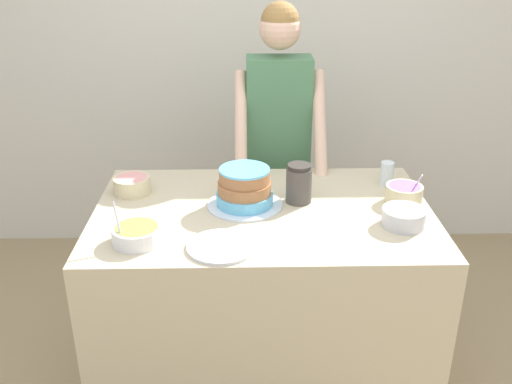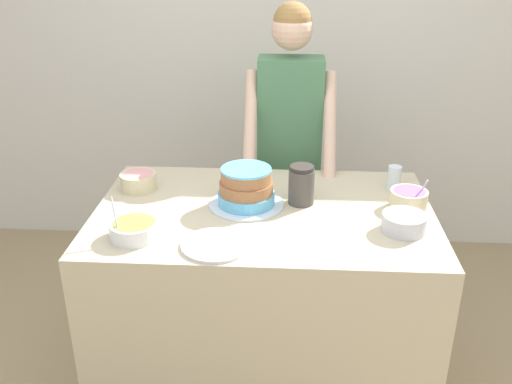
{
  "view_description": "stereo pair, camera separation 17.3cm",
  "coord_description": "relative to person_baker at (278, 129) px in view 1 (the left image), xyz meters",
  "views": [
    {
      "loc": [
        -0.08,
        -1.72,
        2.01
      ],
      "look_at": [
        -0.03,
        0.41,
        1.04
      ],
      "focal_mm": 40.0,
      "sensor_mm": 36.0,
      "label": 1
    },
    {
      "loc": [
        0.1,
        -1.71,
        2.01
      ],
      "look_at": [
        -0.03,
        0.41,
        1.04
      ],
      "focal_mm": 40.0,
      "sensor_mm": 36.0,
      "label": 2
    }
  ],
  "objects": [
    {
      "name": "cake",
      "position": [
        -0.18,
        -0.64,
        -0.06
      ],
      "size": [
        0.33,
        0.33,
        0.17
      ],
      "color": "silver",
      "rests_on": "counter"
    },
    {
      "name": "person_baker",
      "position": [
        0.0,
        0.0,
        0.0
      ],
      "size": [
        0.45,
        0.46,
        1.71
      ],
      "color": "#2D2D38",
      "rests_on": "ground_plane"
    },
    {
      "name": "frosting_bowl_pink",
      "position": [
        -0.69,
        -0.5,
        -0.09
      ],
      "size": [
        0.16,
        0.16,
        0.08
      ],
      "color": "beige",
      "rests_on": "counter"
    },
    {
      "name": "ceramic_plate",
      "position": [
        -0.27,
        -1.0,
        -0.13
      ],
      "size": [
        0.26,
        0.26,
        0.01
      ],
      "color": "silver",
      "rests_on": "counter"
    },
    {
      "name": "stoneware_jar",
      "position": [
        0.05,
        -0.6,
        -0.05
      ],
      "size": [
        0.11,
        0.11,
        0.17
      ],
      "color": "#4C4742",
      "rests_on": "counter"
    },
    {
      "name": "frosting_bowl_white",
      "position": [
        0.46,
        -0.84,
        -0.1
      ],
      "size": [
        0.17,
        0.17,
        0.07
      ],
      "color": "silver",
      "rests_on": "counter"
    },
    {
      "name": "frosting_bowl_purple",
      "position": [
        0.51,
        -0.63,
        -0.09
      ],
      "size": [
        0.16,
        0.16,
        0.14
      ],
      "color": "beige",
      "rests_on": "counter"
    },
    {
      "name": "frosting_bowl_olive",
      "position": [
        -0.59,
        -0.95,
        -0.1
      ],
      "size": [
        0.19,
        0.19,
        0.17
      ],
      "color": "white",
      "rests_on": "counter"
    },
    {
      "name": "drinking_glass",
      "position": [
        0.48,
        -0.44,
        -0.08
      ],
      "size": [
        0.06,
        0.06,
        0.11
      ],
      "color": "silver",
      "rests_on": "counter"
    },
    {
      "name": "wall_back",
      "position": [
        -0.1,
        0.8,
        0.23
      ],
      "size": [
        10.0,
        0.05,
        2.6
      ],
      "color": "silver",
      "rests_on": "ground_plane"
    },
    {
      "name": "counter",
      "position": [
        -0.1,
        -0.68,
        -0.6
      ],
      "size": [
        1.44,
        0.92,
        0.93
      ],
      "color": "#C6B793",
      "rests_on": "ground_plane"
    }
  ]
}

